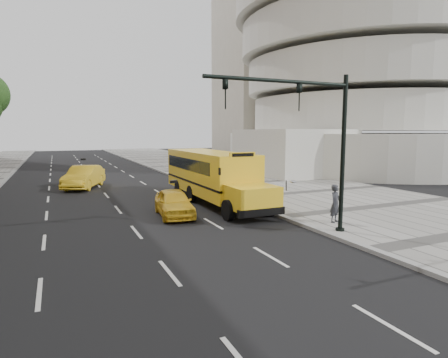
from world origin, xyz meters
name	(u,v)px	position (x,y,z in m)	size (l,w,h in m)	color
ground	(137,208)	(0.00, 0.00, 0.00)	(140.00, 140.00, 0.00)	black
sidewalk_museum	(313,192)	(12.00, 0.00, 0.07)	(12.00, 140.00, 0.15)	gray
curb_museum	(234,199)	(6.00, 0.00, 0.07)	(0.30, 140.00, 0.15)	gray
guggenheim	(336,57)	(29.37, 18.51, 13.58)	(33.20, 42.20, 35.00)	silver
school_bus	(211,172)	(4.50, 0.14, 1.76)	(2.96, 11.56, 3.19)	yellow
taxi_near	(174,203)	(1.34, -2.71, 0.67)	(1.58, 3.93, 1.34)	yellow
taxi_far	(84,177)	(-2.09, 9.05, 0.83)	(1.76, 5.06, 1.67)	yellow
pedestrian	(335,204)	(7.36, -7.55, 1.00)	(0.62, 0.41, 1.71)	#303138
traffic_signal	(315,134)	(5.19, -8.75, 4.09)	(6.18, 0.36, 6.40)	black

